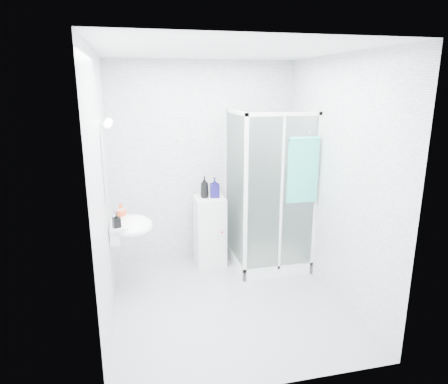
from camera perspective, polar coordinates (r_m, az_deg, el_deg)
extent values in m
cube|color=white|center=(4.01, 0.45, 0.77)|extent=(2.40, 2.60, 2.60)
cube|color=#9EA0A2|center=(4.51, 0.42, -15.41)|extent=(2.40, 2.60, 0.01)
cube|color=white|center=(3.90, 0.49, 19.56)|extent=(2.40, 2.60, 0.01)
cube|color=white|center=(5.40, 6.10, -9.43)|extent=(0.90, 0.90, 0.12)
cube|color=white|center=(4.80, 1.80, 11.33)|extent=(0.04, 0.90, 0.04)
cube|color=white|center=(4.53, 8.60, 10.95)|extent=(0.90, 0.04, 0.04)
cube|color=white|center=(4.57, 3.10, -1.40)|extent=(0.04, 0.04, 2.00)
cube|color=white|center=(4.95, 1.60, 0.41)|extent=(0.02, 0.82, 1.84)
cube|color=white|center=(4.68, 8.20, -0.61)|extent=(0.82, 0.02, 1.84)
cube|color=white|center=(4.69, 8.16, -0.58)|extent=(0.03, 0.04, 1.84)
cylinder|color=silver|center=(5.37, 5.11, 4.90)|extent=(0.02, 0.02, 1.00)
cylinder|color=silver|center=(5.28, 5.34, 9.86)|extent=(0.09, 0.05, 0.09)
cylinder|color=silver|center=(5.48, 5.44, 1.88)|extent=(0.12, 0.04, 0.12)
cylinder|color=silver|center=(4.62, 11.95, 8.38)|extent=(0.03, 0.05, 0.03)
cube|color=white|center=(4.51, -15.27, -5.50)|extent=(0.10, 0.40, 0.18)
ellipsoid|color=white|center=(4.48, -13.01, -4.77)|extent=(0.46, 0.56, 0.20)
cube|color=white|center=(4.47, -14.59, -4.25)|extent=(0.16, 0.50, 0.02)
cylinder|color=silver|center=(4.45, -15.43, -3.32)|extent=(0.04, 0.04, 0.16)
cylinder|color=silver|center=(4.43, -14.84, -2.49)|extent=(0.12, 0.02, 0.02)
cube|color=white|center=(4.31, -16.55, 3.86)|extent=(0.02, 0.60, 0.70)
cylinder|color=silver|center=(4.09, -16.88, 9.23)|extent=(0.05, 0.04, 0.04)
sphere|color=white|center=(4.09, -16.32, 9.26)|extent=(0.08, 0.08, 0.08)
cylinder|color=silver|center=(4.41, -16.66, 9.61)|extent=(0.05, 0.04, 0.04)
sphere|color=white|center=(4.41, -16.13, 9.65)|extent=(0.08, 0.08, 0.08)
cylinder|color=silver|center=(5.13, -6.78, 7.42)|extent=(0.02, 0.04, 0.02)
sphere|color=silver|center=(5.10, -6.75, 7.38)|extent=(0.03, 0.03, 0.03)
cylinder|color=silver|center=(5.15, -4.55, 7.51)|extent=(0.02, 0.04, 0.02)
sphere|color=silver|center=(5.13, -4.51, 7.48)|extent=(0.03, 0.03, 0.03)
cube|color=white|center=(5.22, -2.05, -5.58)|extent=(0.38, 0.38, 0.91)
cube|color=white|center=(5.05, -1.65, -6.28)|extent=(0.34, 0.01, 0.77)
sphere|color=#BC401A|center=(5.05, -0.27, -5.76)|extent=(0.03, 0.03, 0.03)
cube|color=#2FB39B|center=(4.66, 11.18, 2.96)|extent=(0.36, 0.04, 0.74)
cylinder|color=#2FB39B|center=(4.60, 11.42, 7.46)|extent=(0.36, 0.05, 0.05)
imported|color=black|center=(5.04, -2.80, 0.70)|extent=(0.13, 0.13, 0.27)
imported|color=#120D4E|center=(5.06, -1.36, 0.66)|extent=(0.13, 0.13, 0.26)
imported|color=#DC4419|center=(4.60, -14.52, -2.52)|extent=(0.13, 0.13, 0.16)
imported|color=black|center=(4.27, -15.11, -3.91)|extent=(0.09, 0.10, 0.16)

